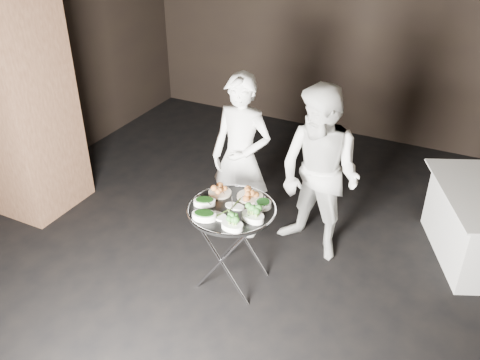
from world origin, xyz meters
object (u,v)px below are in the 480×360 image
at_px(tray_stand, 232,243).
at_px(waiter_left, 241,158).
at_px(waiter_right, 319,175).
at_px(serving_tray, 232,209).

height_order(tray_stand, waiter_left, waiter_left).
bearing_deg(waiter_left, waiter_right, 1.34).
xyz_separation_m(serving_tray, waiter_right, (0.48, 0.74, 0.05)).
distance_m(waiter_left, waiter_right, 0.76).
height_order(serving_tray, waiter_right, waiter_right).
bearing_deg(serving_tray, waiter_right, 57.03).
relative_size(serving_tray, waiter_right, 0.44).
bearing_deg(waiter_right, waiter_left, -163.15).
bearing_deg(tray_stand, waiter_left, 110.87).
xyz_separation_m(serving_tray, waiter_left, (-0.28, 0.73, 0.05)).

